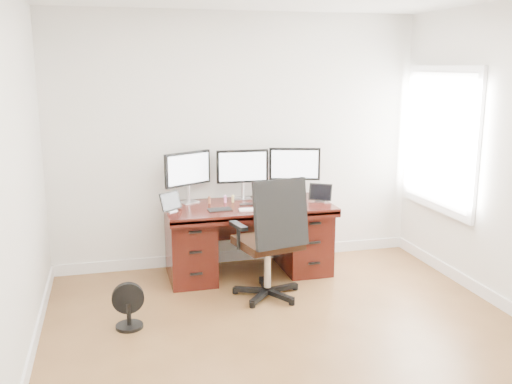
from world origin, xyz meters
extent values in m
plane|color=brown|center=(0.00, 0.00, 0.00)|extent=(4.50, 4.50, 0.00)
cube|color=white|center=(0.00, 2.25, 1.35)|extent=(4.00, 0.10, 2.70)
cube|color=white|center=(1.97, 1.50, 1.40)|extent=(0.04, 1.30, 1.50)
cube|color=white|center=(1.95, 1.50, 1.40)|extent=(0.01, 1.15, 1.35)
cube|color=#3A100B|center=(0.00, 1.80, 0.72)|extent=(1.70, 0.80, 0.05)
cube|color=#3A100B|center=(-0.60, 1.83, 0.35)|extent=(0.45, 0.70, 0.70)
cube|color=#3A100B|center=(0.60, 1.83, 0.35)|extent=(0.45, 0.70, 0.70)
cube|color=black|center=(0.00, 2.10, 0.50)|extent=(0.74, 0.03, 0.40)
cylinder|color=black|center=(0.03, 1.19, 0.04)|extent=(0.74, 0.74, 0.09)
cylinder|color=silver|center=(0.03, 1.19, 0.31)|extent=(0.07, 0.07, 0.44)
cube|color=black|center=(0.03, 1.19, 0.53)|extent=(0.63, 0.61, 0.08)
cube|color=black|center=(0.08, 0.95, 0.87)|extent=(0.51, 0.16, 0.61)
cube|color=black|center=(-0.26, 1.13, 0.73)|extent=(0.12, 0.27, 0.03)
cube|color=black|center=(0.32, 1.26, 0.73)|extent=(0.12, 0.27, 0.03)
cylinder|color=black|center=(-1.27, 0.83, 0.01)|extent=(0.23, 0.23, 0.03)
cylinder|color=black|center=(-1.27, 0.83, 0.12)|extent=(0.04, 0.04, 0.19)
cylinder|color=black|center=(-1.27, 0.83, 0.26)|extent=(0.27, 0.06, 0.27)
cube|color=silver|center=(-0.58, 2.07, 0.76)|extent=(0.22, 0.21, 0.01)
cylinder|color=silver|center=(-0.58, 2.07, 0.84)|extent=(0.04, 0.04, 0.18)
cube|color=black|center=(-0.58, 2.07, 1.10)|extent=(0.50, 0.29, 0.35)
cube|color=white|center=(-0.57, 2.05, 1.10)|extent=(0.45, 0.23, 0.30)
cube|color=silver|center=(0.00, 2.07, 0.76)|extent=(0.19, 0.15, 0.01)
cylinder|color=silver|center=(0.00, 2.07, 0.84)|extent=(0.04, 0.04, 0.18)
cube|color=black|center=(0.00, 2.07, 1.10)|extent=(0.55, 0.06, 0.35)
cube|color=white|center=(0.00, 2.05, 1.10)|extent=(0.50, 0.03, 0.30)
cube|color=silver|center=(0.58, 2.07, 0.76)|extent=(0.21, 0.18, 0.01)
cylinder|color=silver|center=(0.58, 2.07, 0.84)|extent=(0.04, 0.04, 0.18)
cube|color=black|center=(0.58, 2.07, 1.10)|extent=(0.54, 0.19, 0.35)
cube|color=white|center=(0.57, 2.05, 1.10)|extent=(0.48, 0.14, 0.30)
cube|color=silver|center=(-0.80, 1.75, 0.76)|extent=(0.13, 0.12, 0.01)
cube|color=black|center=(-0.80, 1.75, 0.85)|extent=(0.23, 0.20, 0.17)
cube|color=silver|center=(0.76, 1.75, 0.76)|extent=(0.13, 0.12, 0.01)
cube|color=black|center=(0.76, 1.75, 0.85)|extent=(0.24, 0.18, 0.17)
cube|color=silver|center=(-0.02, 1.57, 0.76)|extent=(0.27, 0.14, 0.01)
cube|color=silver|center=(0.18, 1.62, 0.76)|extent=(0.13, 0.13, 0.01)
cube|color=black|center=(-0.33, 1.66, 0.76)|extent=(0.24, 0.16, 0.01)
cube|color=black|center=(-0.02, 1.81, 0.76)|extent=(0.13, 0.07, 0.01)
cylinder|color=brown|center=(-0.38, 1.95, 0.78)|extent=(0.03, 0.03, 0.05)
sphere|color=brown|center=(-0.38, 1.95, 0.81)|extent=(0.03, 0.03, 0.03)
cylinder|color=pink|center=(-0.21, 1.95, 0.78)|extent=(0.03, 0.03, 0.05)
sphere|color=pink|center=(-0.21, 1.95, 0.81)|extent=(0.03, 0.03, 0.03)
cylinder|color=#D4C870|center=(-0.13, 1.95, 0.78)|extent=(0.03, 0.03, 0.05)
sphere|color=#D4C870|center=(-0.13, 1.95, 0.81)|extent=(0.03, 0.03, 0.03)
cylinder|color=#EDBA50|center=(0.12, 1.95, 0.78)|extent=(0.03, 0.03, 0.05)
sphere|color=#EDBA50|center=(0.12, 1.95, 0.81)|extent=(0.03, 0.03, 0.03)
camera|label=1|loc=(-1.35, -3.70, 2.15)|focal=40.00mm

